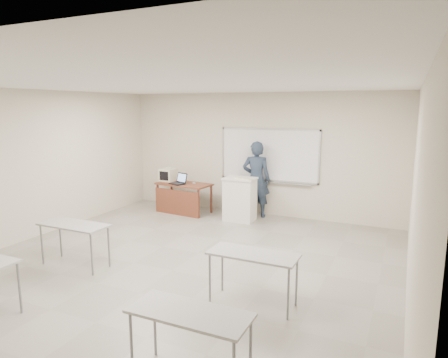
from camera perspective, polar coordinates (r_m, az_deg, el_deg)
The scene contains 10 objects.
floor at distance 6.79m, azimuth -7.38°, elevation -12.88°, with size 7.00×8.00×0.01m, color gray.
whiteboard at distance 9.79m, azimuth 6.45°, elevation 3.32°, with size 2.48×0.10×1.31m.
student_desks at distance 5.53m, azimuth -15.18°, elevation -11.12°, with size 4.40×2.20×0.73m.
instructor_desk at distance 10.08m, azimuth -6.02°, elevation -1.92°, with size 1.38×0.69×0.75m.
podium at distance 9.40m, azimuth 2.27°, elevation -2.88°, with size 0.73×0.53×1.03m.
crt_monitor at distance 10.50m, azimuth -7.97°, elevation 0.60°, with size 0.35×0.40×0.33m.
laptop at distance 10.07m, azimuth -6.57°, elevation -0.35°, with size 0.36×0.33×0.27m.
mouse at distance 10.04m, azimuth -4.30°, elevation -0.59°, with size 0.09×0.06×0.03m, color #B2B3BB.
keyboard at distance 9.13m, azimuth 2.87°, elevation 0.07°, with size 0.45×0.15×0.03m, color beige.
presenter at distance 9.69m, azimuth 4.63°, elevation -0.04°, with size 0.68×0.44×1.85m, color black.
Camera 1 is at (3.38, -5.25, 2.65)m, focal length 32.00 mm.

